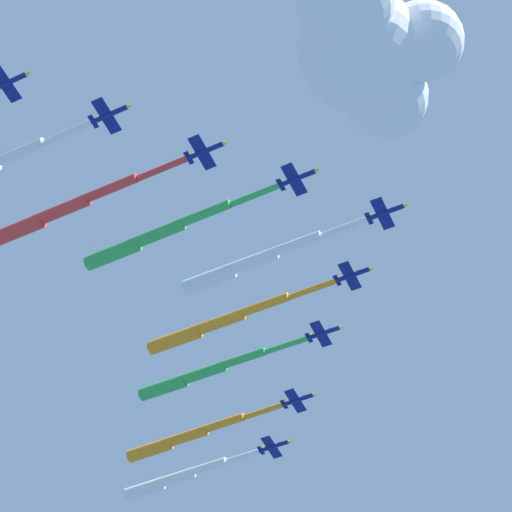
{
  "coord_description": "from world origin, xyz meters",
  "views": [
    {
      "loc": [
        -158.48,
        -32.01,
        -22.37
      ],
      "look_at": [
        0.0,
        0.0,
        163.81
      ],
      "focal_mm": 75.23,
      "sensor_mm": 36.0,
      "label": 1
    }
  ],
  "objects_px": {
    "jet_port_mid": "(202,374)",
    "jet_port_outer": "(186,437)",
    "jet_starboard_mid": "(61,211)",
    "jet_trail_port": "(176,478)",
    "jet_starboard_inner": "(157,235)",
    "jet_port_inner": "(218,323)",
    "jet_lead": "(252,262)"
  },
  "relations": [
    {
      "from": "jet_port_mid",
      "to": "jet_port_outer",
      "type": "relative_size",
      "value": 1.03
    },
    {
      "from": "jet_port_mid",
      "to": "jet_port_outer",
      "type": "xyz_separation_m",
      "value": [
        19.17,
        8.86,
        -3.96
      ]
    },
    {
      "from": "jet_starboard_mid",
      "to": "jet_trail_port",
      "type": "relative_size",
      "value": 1.16
    },
    {
      "from": "jet_starboard_inner",
      "to": "jet_starboard_mid",
      "type": "bearing_deg",
      "value": 122.32
    },
    {
      "from": "jet_starboard_inner",
      "to": "jet_port_mid",
      "type": "relative_size",
      "value": 1.03
    },
    {
      "from": "jet_port_mid",
      "to": "jet_starboard_mid",
      "type": "xyz_separation_m",
      "value": [
        -60.33,
        17.67,
        -2.6
      ]
    },
    {
      "from": "jet_port_outer",
      "to": "jet_port_inner",
      "type": "bearing_deg",
      "value": -155.39
    },
    {
      "from": "jet_port_outer",
      "to": "jet_trail_port",
      "type": "relative_size",
      "value": 1.07
    },
    {
      "from": "jet_lead",
      "to": "jet_starboard_mid",
      "type": "relative_size",
      "value": 0.92
    },
    {
      "from": "jet_trail_port",
      "to": "jet_starboard_mid",
      "type": "bearing_deg",
      "value": 179.15
    },
    {
      "from": "jet_port_mid",
      "to": "jet_port_outer",
      "type": "bearing_deg",
      "value": 24.81
    },
    {
      "from": "jet_port_mid",
      "to": "jet_starboard_mid",
      "type": "bearing_deg",
      "value": 163.67
    },
    {
      "from": "jet_lead",
      "to": "jet_port_inner",
      "type": "relative_size",
      "value": 0.93
    },
    {
      "from": "jet_starboard_inner",
      "to": "jet_port_mid",
      "type": "distance_m",
      "value": 48.55
    },
    {
      "from": "jet_port_inner",
      "to": "jet_trail_port",
      "type": "height_order",
      "value": "jet_port_inner"
    },
    {
      "from": "jet_port_outer",
      "to": "jet_trail_port",
      "type": "distance_m",
      "value": 19.75
    },
    {
      "from": "jet_starboard_inner",
      "to": "jet_trail_port",
      "type": "bearing_deg",
      "value": 11.33
    },
    {
      "from": "jet_port_outer",
      "to": "jet_starboard_inner",
      "type": "bearing_deg",
      "value": -171.71
    },
    {
      "from": "jet_port_inner",
      "to": "jet_starboard_mid",
      "type": "height_order",
      "value": "jet_port_inner"
    },
    {
      "from": "jet_port_mid",
      "to": "jet_starboard_inner",
      "type": "bearing_deg",
      "value": -178.82
    },
    {
      "from": "jet_port_inner",
      "to": "jet_port_mid",
      "type": "relative_size",
      "value": 1.05
    },
    {
      "from": "jet_starboard_inner",
      "to": "jet_starboard_mid",
      "type": "relative_size",
      "value": 0.98
    },
    {
      "from": "jet_lead",
      "to": "jet_port_mid",
      "type": "height_order",
      "value": "jet_port_mid"
    },
    {
      "from": "jet_starboard_mid",
      "to": "jet_port_mid",
      "type": "bearing_deg",
      "value": -16.33
    },
    {
      "from": "jet_trail_port",
      "to": "jet_port_mid",
      "type": "bearing_deg",
      "value": -156.57
    },
    {
      "from": "jet_lead",
      "to": "jet_port_inner",
      "type": "height_order",
      "value": "jet_port_inner"
    },
    {
      "from": "jet_starboard_mid",
      "to": "jet_port_outer",
      "type": "height_order",
      "value": "jet_starboard_mid"
    },
    {
      "from": "jet_lead",
      "to": "jet_port_mid",
      "type": "relative_size",
      "value": 0.97
    },
    {
      "from": "jet_starboard_inner",
      "to": "jet_port_outer",
      "type": "xyz_separation_m",
      "value": [
        67.69,
        9.86,
        -2.51
      ]
    },
    {
      "from": "jet_starboard_inner",
      "to": "jet_port_inner",
      "type": "bearing_deg",
      "value": -13.24
    },
    {
      "from": "jet_port_inner",
      "to": "jet_port_outer",
      "type": "height_order",
      "value": "jet_port_inner"
    },
    {
      "from": "jet_starboard_inner",
      "to": "jet_trail_port",
      "type": "height_order",
      "value": "jet_starboard_inner"
    }
  ]
}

